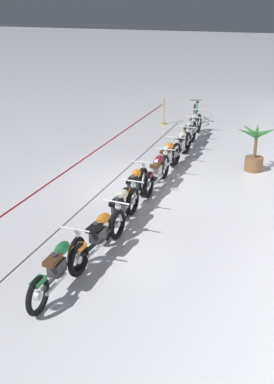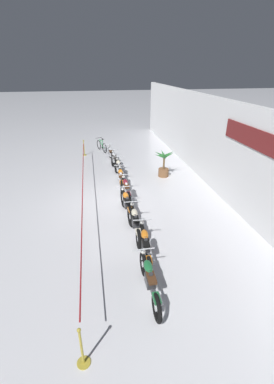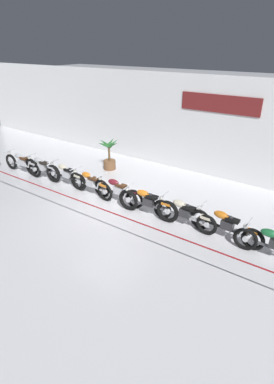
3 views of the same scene
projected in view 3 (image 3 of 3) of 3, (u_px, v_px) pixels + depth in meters
ground_plane at (108, 210)px, 10.61m from camera, size 120.00×120.00×0.00m
back_wall at (179, 123)px, 13.44m from camera, size 28.00×0.29×4.20m
motorcycle_silver_0 at (22, 163)px, 13.48m from camera, size 2.41×0.62×0.94m
motorcycle_silver_1 at (42, 168)px, 12.93m from camera, size 2.18×0.62×0.96m
motorcycle_cream_2 at (66, 175)px, 12.29m from camera, size 2.26×0.62×0.94m
motorcycle_orange_3 at (90, 183)px, 11.53m from camera, size 2.31×0.62×0.94m
motorcycle_maroon_4 at (117, 191)px, 10.95m from camera, size 2.24×0.62×0.94m
motorcycle_orange_5 at (147, 203)px, 10.10m from camera, size 2.31×0.62×0.97m
motorcycle_cream_6 at (183, 214)px, 9.53m from camera, size 2.29×0.62×0.92m
motorcycle_orange_7 at (225, 226)px, 8.91m from camera, size 2.36×0.62×0.92m
motorcycle_green_8 at (274, 245)px, 8.04m from camera, size 2.20×0.62×0.93m
potted_palm_left_of_row at (109, 156)px, 13.82m from camera, size 1.12×1.20×1.45m
stanchion_far_left at (49, 192)px, 10.19m from camera, size 13.76×0.28×1.05m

